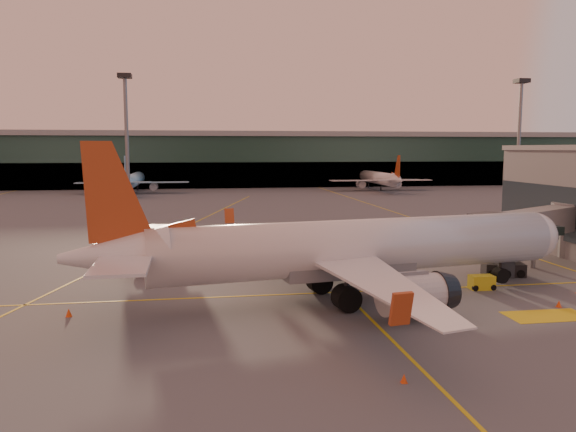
{
  "coord_description": "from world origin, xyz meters",
  "views": [
    {
      "loc": [
        -6.97,
        -40.47,
        12.19
      ],
      "look_at": [
        2.31,
        18.49,
        5.0
      ],
      "focal_mm": 35.0,
      "sensor_mm": 36.0,
      "label": 1
    }
  ],
  "objects": [
    {
      "name": "jet_bridge",
      "position": [
        27.87,
        12.32,
        4.27
      ],
      "size": [
        18.59,
        12.8,
        6.16
      ],
      "color": "slate",
      "rests_on": "ground"
    },
    {
      "name": "main_airplane",
      "position": [
        4.37,
        2.52,
        4.13
      ],
      "size": [
        42.01,
        38.07,
        12.71
      ],
      "rotation": [
        0.0,
        0.0,
        0.16
      ],
      "color": "silver",
      "rests_on": "ground"
    },
    {
      "name": "pushback_tug",
      "position": [
        21.8,
        8.68,
        0.79
      ],
      "size": [
        4.11,
        2.76,
        1.94
      ],
      "rotation": [
        0.0,
        0.0,
        -0.21
      ],
      "color": "black",
      "rests_on": "ground"
    },
    {
      "name": "ground",
      "position": [
        0.0,
        0.0,
        0.0
      ],
      "size": [
        600.0,
        600.0,
        0.0
      ],
      "primitive_type": "plane",
      "color": "#4C4F54",
      "rests_on": "ground"
    },
    {
      "name": "cone_wing_right",
      "position": [
        3.4,
        -13.65,
        0.23
      ],
      "size": [
        0.38,
        0.38,
        0.48
      ],
      "color": "#E8450C",
      "rests_on": "ground"
    },
    {
      "name": "cone_fwd",
      "position": [
        20.29,
        -2.03,
        0.26
      ],
      "size": [
        0.42,
        0.42,
        0.54
      ],
      "color": "#E8450C",
      "rests_on": "ground"
    },
    {
      "name": "terminal",
      "position": [
        0.0,
        141.79,
        8.76
      ],
      "size": [
        400.0,
        20.0,
        17.6
      ],
      "color": "#19382D",
      "rests_on": "ground"
    },
    {
      "name": "mast_west_near",
      "position": [
        -20.0,
        66.0,
        14.86
      ],
      "size": [
        2.4,
        2.4,
        25.6
      ],
      "color": "slate",
      "rests_on": "ground"
    },
    {
      "name": "mast_east_near",
      "position": [
        55.0,
        62.0,
        14.86
      ],
      "size": [
        2.4,
        2.4,
        25.6
      ],
      "color": "slate",
      "rests_on": "ground"
    },
    {
      "name": "gpu_cart",
      "position": [
        17.12,
        4.08,
        0.6
      ],
      "size": [
        2.15,
        1.3,
        1.23
      ],
      "rotation": [
        0.0,
        0.0,
        -0.02
      ],
      "color": "gold",
      "rests_on": "ground"
    },
    {
      "name": "catering_truck",
      "position": [
        -11.23,
        14.65,
        2.69
      ],
      "size": [
        6.19,
        2.97,
        4.73
      ],
      "rotation": [
        0.0,
        0.0,
        -0.04
      ],
      "color": "red",
      "rests_on": "ground"
    },
    {
      "name": "distant_aircraft_row",
      "position": [
        10.83,
        118.0,
        0.0
      ],
      "size": [
        350.0,
        34.0,
        13.0
      ],
      "color": "#85BDDF",
      "rests_on": "ground"
    },
    {
      "name": "taxi_markings",
      "position": [
        -7.32,
        44.49,
        0.01
      ],
      "size": [
        100.12,
        173.0,
        0.01
      ],
      "color": "gold",
      "rests_on": "ground"
    },
    {
      "name": "cone_tail",
      "position": [
        -16.6,
        1.28,
        0.29
      ],
      "size": [
        0.48,
        0.48,
        0.61
      ],
      "color": "#E8450C",
      "rests_on": "ground"
    }
  ]
}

